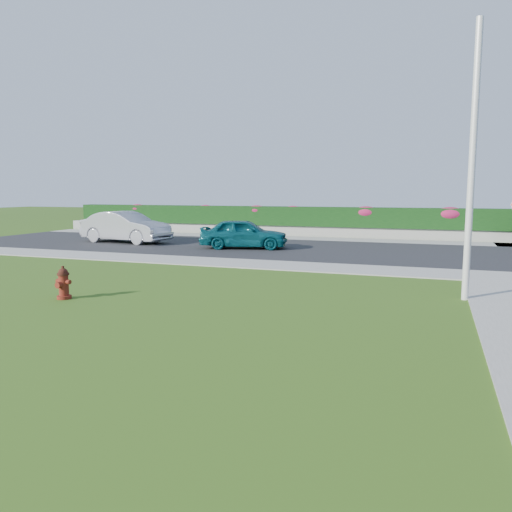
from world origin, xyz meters
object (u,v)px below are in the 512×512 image
at_px(sedan_silver, 126,227).
at_px(utility_pole, 472,163).
at_px(sedan_teal, 244,233).
at_px(fire_hydrant, 63,283).

height_order(sedan_silver, utility_pole, utility_pole).
height_order(sedan_teal, sedan_silver, sedan_silver).
xyz_separation_m(fire_hydrant, utility_pole, (9.16, 3.15, 2.86)).
bearing_deg(fire_hydrant, sedan_teal, 91.52).
distance_m(fire_hydrant, sedan_teal, 11.23).
height_order(sedan_teal, utility_pole, utility_pole).
relative_size(sedan_teal, sedan_silver, 0.83).
distance_m(sedan_teal, sedan_silver, 6.51).
bearing_deg(sedan_teal, utility_pole, -146.09).
distance_m(fire_hydrant, sedan_silver, 13.17).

